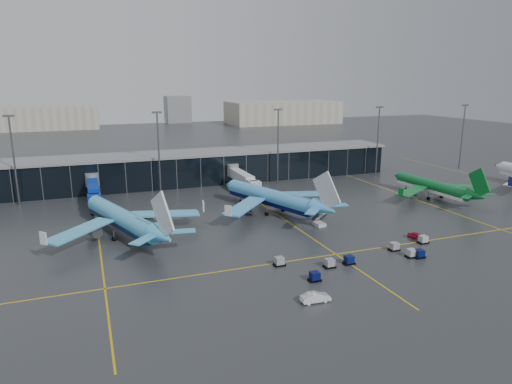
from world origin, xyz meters
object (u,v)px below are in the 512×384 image
object	(u,v)px
service_van_red	(417,236)
baggage_carts	(367,257)
airliner_aer_lingus	(432,179)
service_van_white	(316,297)
mobile_airstair	(319,223)
airliner_klm_near	(270,188)
airliner_arkefly	(121,207)

from	to	relation	value
service_van_red	baggage_carts	bearing A→B (deg)	166.52
airliner_aer_lingus	service_van_white	xyz separation A→B (m)	(-64.42, -47.58, -4.92)
baggage_carts	mobile_airstair	size ratio (longest dim) A/B	10.59
airliner_klm_near	service_van_white	world-z (taller)	airliner_klm_near
service_van_white	airliner_aer_lingus	bearing A→B (deg)	-51.11
airliner_aer_lingus	mobile_airstair	world-z (taller)	airliner_aer_lingus
airliner_klm_near	service_van_white	bearing A→B (deg)	-124.01
airliner_arkefly	mobile_airstair	xyz separation A→B (m)	(45.54, -9.30, -5.92)
mobile_airstair	service_van_red	bearing A→B (deg)	-49.40
airliner_aer_lingus	service_van_white	size ratio (longest dim) A/B	7.61
airliner_klm_near	baggage_carts	bearing A→B (deg)	-102.29
baggage_carts	mobile_airstair	xyz separation A→B (m)	(1.66, 23.01, 0.01)
mobile_airstair	service_van_white	size ratio (longest dim) A/B	0.70
airliner_klm_near	baggage_carts	distance (m)	39.20
baggage_carts	service_van_red	xyz separation A→B (m)	(17.67, 6.96, -0.09)
mobile_airstair	airliner_arkefly	bearing A→B (deg)	164.13
baggage_carts	service_van_red	bearing A→B (deg)	21.49
airliner_klm_near	service_van_white	xyz separation A→B (m)	(-12.81, -50.37, -5.89)
airliner_klm_near	airliner_aer_lingus	bearing A→B (deg)	-22.83
service_van_white	airliner_arkefly	bearing A→B (deg)	32.91
airliner_klm_near	service_van_red	world-z (taller)	airliner_klm_near
baggage_carts	airliner_aer_lingus	bearing A→B (deg)	37.41
baggage_carts	service_van_white	bearing A→B (deg)	-146.17
service_van_white	service_van_red	bearing A→B (deg)	-59.53
airliner_aer_lingus	service_van_red	distance (m)	41.03
airliner_klm_near	airliner_aer_lingus	size ratio (longest dim) A/B	1.17
airliner_klm_near	mobile_airstair	distance (m)	17.81
airliner_aer_lingus	baggage_carts	distance (m)	58.86
airliner_arkefly	service_van_white	bearing A→B (deg)	-78.34
airliner_arkefly	airliner_klm_near	xyz separation A→B (m)	(38.86, 6.12, 0.00)
airliner_arkefly	mobile_airstair	bearing A→B (deg)	-30.36
airliner_arkefly	service_van_red	size ratio (longest dim) A/B	11.06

